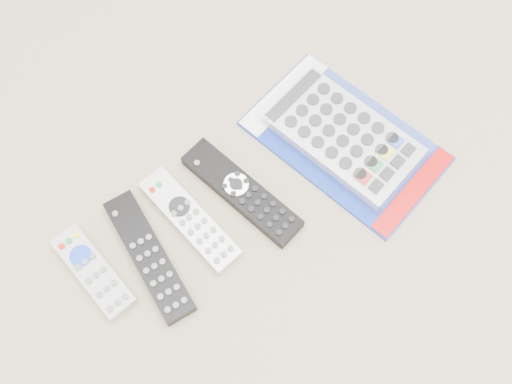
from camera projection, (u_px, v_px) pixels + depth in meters
remote_small_grey at (94, 272)px, 0.81m from camera, size 0.05×0.15×0.02m
remote_slim_black at (149, 257)px, 0.82m from camera, size 0.07×0.21×0.02m
remote_silver_dvd at (190, 220)px, 0.84m from camera, size 0.06×0.19×0.02m
remote_large_black at (242, 192)px, 0.86m from camera, size 0.09×0.21×0.02m
jumbo_remote_packaged at (344, 135)px, 0.89m from camera, size 0.23×0.33×0.04m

